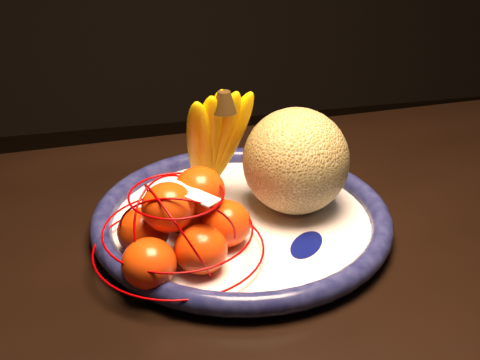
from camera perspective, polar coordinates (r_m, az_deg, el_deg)
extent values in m
cube|color=black|center=(0.85, 6.77, -8.21)|extent=(1.50, 0.96, 0.04)
cylinder|color=white|center=(0.89, 0.14, -3.84)|extent=(0.36, 0.36, 0.02)
torus|color=#0C0E39|center=(0.88, 0.14, -3.20)|extent=(0.40, 0.40, 0.03)
cylinder|color=white|center=(0.89, 0.14, -4.11)|extent=(0.18, 0.18, 0.01)
ellipsoid|color=#060D58|center=(0.84, 5.69, -5.51)|extent=(0.14, 0.15, 0.00)
ellipsoid|color=#060D58|center=(0.96, -2.98, -0.77)|extent=(0.13, 0.13, 0.00)
ellipsoid|color=#060D58|center=(0.87, -7.28, -4.19)|extent=(0.12, 0.10, 0.00)
sphere|color=olive|center=(0.88, 4.78, 1.63)|extent=(0.14, 0.14, 0.14)
ellipsoid|color=yellow|center=(0.89, -3.33, 3.15)|extent=(0.06, 0.11, 0.18)
ellipsoid|color=yellow|center=(0.89, -2.75, 3.35)|extent=(0.04, 0.10, 0.18)
ellipsoid|color=yellow|center=(0.90, -2.35, 3.57)|extent=(0.06, 0.10, 0.18)
ellipsoid|color=yellow|center=(0.90, -1.77, 3.56)|extent=(0.08, 0.11, 0.18)
ellipsoid|color=yellow|center=(0.90, -1.20, 3.61)|extent=(0.10, 0.10, 0.18)
cone|color=black|center=(0.86, -2.38, 8.32)|extent=(0.03, 0.03, 0.03)
ellipsoid|color=#FD4000|center=(0.76, -7.77, -7.07)|extent=(0.06, 0.06, 0.06)
ellipsoid|color=#FD4000|center=(0.78, -3.35, -5.91)|extent=(0.06, 0.06, 0.06)
ellipsoid|color=#FD4000|center=(0.82, -1.20, -3.71)|extent=(0.06, 0.06, 0.06)
ellipsoid|color=#FD4000|center=(0.82, -8.27, -4.37)|extent=(0.06, 0.06, 0.06)
ellipsoid|color=#FD4000|center=(0.85, -4.48, -2.75)|extent=(0.06, 0.06, 0.06)
ellipsoid|color=#FD4000|center=(0.78, -6.14, -2.32)|extent=(0.06, 0.06, 0.06)
ellipsoid|color=#FD4000|center=(0.81, -3.49, -0.89)|extent=(0.06, 0.06, 0.06)
torus|color=#A10001|center=(0.81, -5.24, -5.77)|extent=(0.28, 0.28, 0.00)
torus|color=#A10001|center=(0.80, -5.32, -4.21)|extent=(0.24, 0.24, 0.00)
torus|color=#A10001|center=(0.77, -5.47, -1.28)|extent=(0.15, 0.15, 0.00)
torus|color=#A10001|center=(0.80, -5.31, -4.43)|extent=(0.14, 0.14, 0.13)
torus|color=#A10001|center=(0.80, -5.31, -4.43)|extent=(0.09, 0.15, 0.13)
torus|color=#A10001|center=(0.80, -5.31, -4.43)|extent=(0.15, 0.10, 0.13)
cube|color=white|center=(0.77, -4.34, -1.07)|extent=(0.07, 0.07, 0.01)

